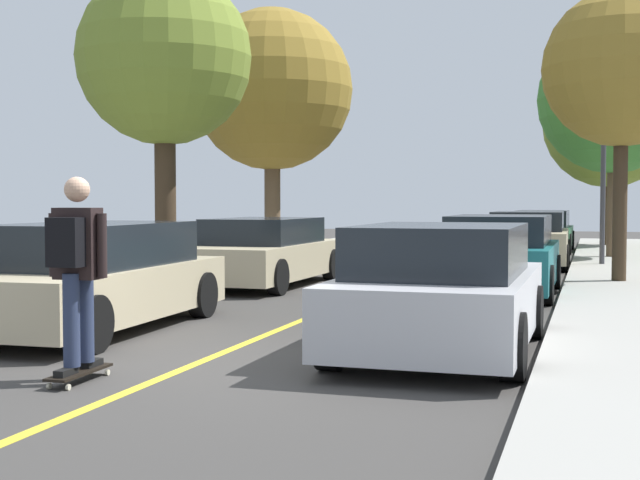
% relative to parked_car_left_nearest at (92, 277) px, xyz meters
% --- Properties ---
extents(ground, '(80.00, 80.00, 0.00)m').
position_rel_parked_car_left_nearest_xyz_m(ground, '(2.27, -1.64, -0.67)').
color(ground, '#3D3A38').
extents(center_line, '(0.12, 39.20, 0.01)m').
position_rel_parked_car_left_nearest_xyz_m(center_line, '(2.27, 2.36, -0.67)').
color(center_line, gold).
rests_on(center_line, ground).
extents(parked_car_left_nearest, '(2.10, 4.49, 1.37)m').
position_rel_parked_car_left_nearest_xyz_m(parked_car_left_nearest, '(0.00, 0.00, 0.00)').
color(parked_car_left_nearest, '#BCAD89').
rests_on(parked_car_left_nearest, ground).
extents(parked_car_left_near, '(2.01, 4.56, 1.31)m').
position_rel_parked_car_left_nearest_xyz_m(parked_car_left_near, '(0.00, 6.09, -0.04)').
color(parked_car_left_near, '#BCAD89').
rests_on(parked_car_left_near, ground).
extents(parked_car_right_nearest, '(1.97, 4.01, 1.39)m').
position_rel_parked_car_left_nearest_xyz_m(parked_car_right_nearest, '(4.55, -0.35, 0.01)').
color(parked_car_right_nearest, '#B7B7BC').
rests_on(parked_car_right_nearest, ground).
extents(parked_car_right_near, '(1.94, 4.08, 1.39)m').
position_rel_parked_car_left_nearest_xyz_m(parked_car_right_near, '(4.55, 5.76, 0.01)').
color(parked_car_right_near, '#196066').
rests_on(parked_car_right_near, ground).
extents(parked_car_right_far, '(2.05, 4.26, 1.37)m').
position_rel_parked_car_left_nearest_xyz_m(parked_car_right_far, '(4.55, 12.45, -0.00)').
color(parked_car_right_far, '#BCAD89').
rests_on(parked_car_right_far, ground).
extents(parked_car_right_farthest, '(1.88, 4.27, 1.33)m').
position_rel_parked_car_left_nearest_xyz_m(parked_car_right_farthest, '(4.55, 19.07, -0.02)').
color(parked_car_right_farthest, '#1E5B33').
rests_on(parked_car_right_farthest, ground).
extents(street_tree_left_nearest, '(3.45, 3.45, 6.05)m').
position_rel_parked_car_left_nearest_xyz_m(street_tree_left_nearest, '(-2.02, 5.92, 3.75)').
color(street_tree_left_nearest, '#3D2D1E').
rests_on(street_tree_left_nearest, sidewalk_left).
extents(street_tree_left_near, '(4.23, 4.23, 6.53)m').
position_rel_parked_car_left_nearest_xyz_m(street_tree_left_near, '(-2.02, 11.97, 3.86)').
color(street_tree_left_near, brown).
rests_on(street_tree_left_near, sidewalk_left).
extents(street_tree_right_nearest, '(2.95, 2.95, 5.46)m').
position_rel_parked_car_left_nearest_xyz_m(street_tree_right_nearest, '(6.56, 7.63, 3.43)').
color(street_tree_right_nearest, '#3D2D1E').
rests_on(street_tree_right_nearest, sidewalk_right).
extents(street_tree_right_near, '(4.00, 4.00, 6.23)m').
position_rel_parked_car_left_nearest_xyz_m(street_tree_right_near, '(6.56, 15.01, 3.69)').
color(street_tree_right_near, brown).
rests_on(street_tree_right_near, sidewalk_right).
extents(street_tree_right_far, '(4.44, 4.44, 6.38)m').
position_rel_parked_car_left_nearest_xyz_m(street_tree_right_far, '(6.56, 21.44, 3.61)').
color(street_tree_right_far, '#4C3823').
rests_on(street_tree_right_far, sidewalk_right).
extents(streetlamp, '(0.36, 0.24, 5.17)m').
position_rel_parked_car_left_nearest_xyz_m(streetlamp, '(6.30, 12.09, 2.45)').
color(streetlamp, '#38383D').
rests_on(streetlamp, sidewalk_right).
extents(skateboard, '(0.25, 0.85, 0.10)m').
position_rel_parked_car_left_nearest_xyz_m(skateboard, '(1.64, -2.84, -0.59)').
color(skateboard, black).
rests_on(skateboard, ground).
extents(skateboarder, '(0.58, 0.70, 1.77)m').
position_rel_parked_car_left_nearest_xyz_m(skateboarder, '(1.64, -2.87, 0.43)').
color(skateboarder, black).
rests_on(skateboarder, skateboard).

